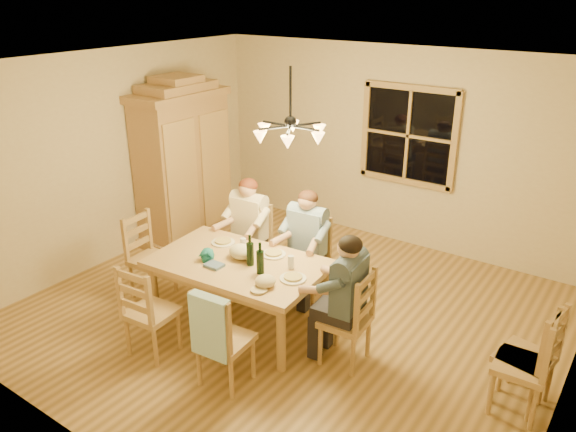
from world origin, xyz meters
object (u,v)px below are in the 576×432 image
Objects in this scene: chair_near_left at (153,326)px; chair_near_right at (226,354)px; chandelier at (290,131)px; chair_end_left at (153,271)px; chair_end_right at (345,334)px; wine_bottle_a at (250,250)px; chair_spare_back at (518,380)px; child at (209,288)px; chair_far_right at (306,275)px; adult_woman at (248,218)px; dining_table at (238,270)px; chair_far_left at (250,259)px; armoire at (183,167)px; adult_slate_man at (347,284)px; chair_spare_front at (522,372)px; adult_plaid_man at (307,232)px; wine_bottle_b at (260,258)px.

chair_near_left and chair_near_right have the same top height.
chair_end_left is at bearing -160.21° from chandelier.
wine_bottle_a reaches higher than chair_end_right.
chair_near_left is at bearing -117.91° from chandelier.
chair_end_left is 4.03m from chair_spare_back.
chair_end_left reaches higher than child.
chair_end_right is at bearing 136.64° from chair_far_right.
adult_woman reaches higher than chair_end_left.
dining_table is 1.87× the size of chair_far_left.
chandelier reaches higher than chair_spare_back.
chair_near_left is 1.15m from chair_end_left.
armoire is at bearing 136.12° from chair_near_right.
wine_bottle_a is (-1.08, -0.08, 0.08)m from adult_slate_man.
wine_bottle_a is at bearing 94.53° from chair_spare_back.
armoire reaches higher than chair_end_right.
adult_slate_man is at bearing -20.79° from armoire.
chair_far_left and chair_spare_front have the same top height.
adult_plaid_man is 1.25m from child.
adult_woman is 3.36m from chair_spare_back.
adult_woman is at bearing 94.92° from chair_spare_front.
chair_end_right is (0.95, -0.77, 0.00)m from chair_far_right.
adult_slate_man reaches higher than chair_end_right.
adult_woman reaches higher than chair_spare_back.
chair_near_left is 1.00× the size of chair_spare_back.
dining_table is at bearing 168.02° from wine_bottle_b.
armoire is 3.64m from chair_end_right.
chair_near_left reaches higher than child.
chair_spare_back is at bearing 6.97° from wine_bottle_a.
chair_near_left is (-0.38, -0.87, -0.36)m from dining_table.
chair_far_right is at bearing 93.96° from wine_bottle_b.
chair_far_left is at bearing 129.71° from wine_bottle_a.
chandelier is at bearing 69.40° from wine_bottle_a.
chandelier is 0.78× the size of chair_near_right.
wine_bottle_b is (-0.16, 0.73, 0.62)m from chair_near_right.
wine_bottle_a reaches higher than chair_spare_front.
chandelier is 2.33× the size of wine_bottle_a.
chair_near_left is 3.38m from chair_spare_back.
chair_end_right is 1.13× the size of adult_slate_man.
chair_end_left is at bearing -59.20° from armoire.
adult_woman reaches higher than chair_end_right.
chair_end_left and chair_end_right have the same top height.
chair_spare_back is (2.49, -0.53, -0.54)m from adult_plaid_man.
dining_table is 0.45m from wine_bottle_b.
child is 3.11m from chair_spare_front.
adult_woman is 0.79m from adult_plaid_man.
wine_bottle_a is 0.33× the size of chair_spare_back.
wine_bottle_a is at bearing 89.99° from chair_end_right.
adult_plaid_man is at bearing 64.80° from chair_near_left.
dining_table is 0.98m from chair_far_right.
wine_bottle_b is 0.37× the size of child.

